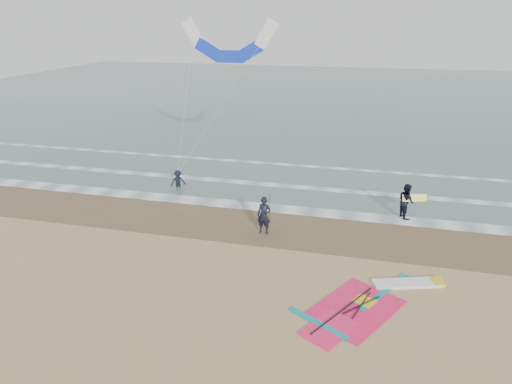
% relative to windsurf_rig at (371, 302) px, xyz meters
% --- Properties ---
extents(ground, '(120.00, 120.00, 0.00)m').
position_rel_windsurf_rig_xyz_m(ground, '(-4.46, -0.08, -0.04)').
color(ground, tan).
rests_on(ground, ground).
extents(sea_water, '(120.00, 80.00, 0.02)m').
position_rel_windsurf_rig_xyz_m(sea_water, '(-4.46, 47.92, -0.03)').
color(sea_water, '#47605E').
rests_on(sea_water, ground).
extents(wet_sand_band, '(120.00, 5.00, 0.01)m').
position_rel_windsurf_rig_xyz_m(wet_sand_band, '(-4.46, 5.92, -0.03)').
color(wet_sand_band, brown).
rests_on(wet_sand_band, ground).
extents(foam_waterline, '(120.00, 9.15, 0.02)m').
position_rel_windsurf_rig_xyz_m(foam_waterline, '(-4.46, 10.36, -0.01)').
color(foam_waterline, white).
rests_on(foam_waterline, ground).
extents(windsurf_rig, '(5.98, 5.66, 0.14)m').
position_rel_windsurf_rig_xyz_m(windsurf_rig, '(0.00, 0.00, 0.00)').
color(windsurf_rig, white).
rests_on(windsurf_rig, ground).
extents(person_standing, '(0.76, 0.55, 1.95)m').
position_rel_windsurf_rig_xyz_m(person_standing, '(-5.38, 4.93, 0.93)').
color(person_standing, black).
rests_on(person_standing, ground).
extents(person_walking, '(1.07, 1.17, 1.95)m').
position_rel_windsurf_rig_xyz_m(person_walking, '(1.66, 8.65, 0.94)').
color(person_walking, black).
rests_on(person_walking, ground).
extents(person_wading, '(1.11, 1.04, 1.51)m').
position_rel_windsurf_rig_xyz_m(person_wading, '(-12.20, 10.02, 0.72)').
color(person_wading, black).
rests_on(person_wading, ground).
extents(held_pole, '(0.17, 0.86, 1.82)m').
position_rel_windsurf_rig_xyz_m(held_pole, '(-5.08, 4.93, 1.39)').
color(held_pole, black).
rests_on(held_pole, ground).
extents(carried_kiteboard, '(1.30, 0.51, 0.39)m').
position_rel_windsurf_rig_xyz_m(carried_kiteboard, '(2.06, 8.55, 1.20)').
color(carried_kiteboard, yellow).
rests_on(carried_kiteboard, ground).
extents(surf_kite, '(6.14, 2.46, 9.32)m').
position_rel_windsurf_rig_xyz_m(surf_kite, '(-9.32, 12.39, 8.61)').
color(surf_kite, white).
rests_on(surf_kite, ground).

